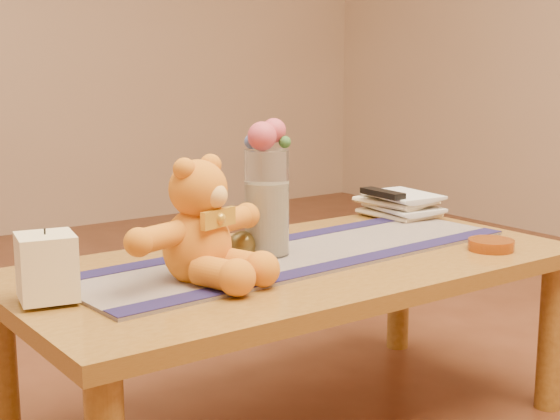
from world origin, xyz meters
TOP-DOWN VIEW (x-y plane):
  - coffee_table_top at (0.00, 0.00)m, footprint 1.40×0.70m
  - table_leg_fr at (0.64, -0.29)m, footprint 0.07×0.07m
  - table_leg_bl at (-0.64, 0.29)m, footprint 0.07×0.07m
  - table_leg_br at (0.64, 0.29)m, footprint 0.07×0.07m
  - persian_runner at (0.03, 0.03)m, footprint 1.22×0.42m
  - runner_border_near at (0.04, -0.12)m, footprint 1.20×0.13m
  - runner_border_far at (0.02, 0.17)m, footprint 1.20×0.13m
  - teddy_bear at (-0.29, -0.02)m, footprint 0.45×0.41m
  - pillar_candle at (-0.62, 0.02)m, footprint 0.13×0.13m
  - candle_wick at (-0.62, 0.02)m, footprint 0.00×0.00m
  - glass_vase at (-0.04, 0.06)m, footprint 0.11×0.11m
  - potpourri_fill at (-0.04, 0.06)m, footprint 0.09×0.09m
  - rose_left at (-0.06, 0.05)m, footprint 0.07×0.07m
  - rose_right at (-0.02, 0.07)m, footprint 0.06×0.06m
  - blue_flower_back at (-0.03, 0.10)m, footprint 0.04×0.04m
  - blue_flower_side at (-0.07, 0.08)m, footprint 0.04×0.04m
  - leaf_sprig at (-0.00, 0.04)m, footprint 0.03×0.03m
  - bronze_ball at (-0.11, 0.07)m, footprint 0.09×0.09m
  - book_bottom at (0.50, 0.24)m, footprint 0.17×0.22m
  - book_lower at (0.50, 0.23)m, footprint 0.19×0.24m
  - book_upper at (0.49, 0.24)m, footprint 0.18×0.23m
  - book_top at (0.50, 0.24)m, footprint 0.18×0.24m
  - tv_remote at (0.50, 0.23)m, footprint 0.05×0.16m
  - amber_dish at (0.47, -0.21)m, footprint 0.15×0.15m

SIDE VIEW (x-z plane):
  - table_leg_fr at x=0.64m, z-range 0.00..0.41m
  - table_leg_bl at x=-0.64m, z-range 0.00..0.41m
  - table_leg_br at x=0.64m, z-range 0.00..0.41m
  - coffee_table_top at x=0.00m, z-range 0.41..0.45m
  - persian_runner at x=0.03m, z-range 0.45..0.46m
  - runner_border_near at x=0.04m, z-range 0.46..0.46m
  - runner_border_far at x=0.02m, z-range 0.46..0.46m
  - book_bottom at x=0.50m, z-range 0.45..0.47m
  - amber_dish at x=0.47m, z-range 0.45..0.48m
  - book_lower at x=0.50m, z-range 0.47..0.49m
  - bronze_ball at x=-0.11m, z-range 0.46..0.53m
  - book_upper at x=0.49m, z-range 0.49..0.51m
  - book_top at x=0.50m, z-range 0.51..0.53m
  - pillar_candle at x=-0.62m, z-range 0.46..0.59m
  - tv_remote at x=0.50m, z-range 0.53..0.54m
  - potpourri_fill at x=-0.04m, z-range 0.46..0.64m
  - teddy_bear at x=-0.29m, z-range 0.46..0.71m
  - glass_vase at x=-0.04m, z-range 0.46..0.72m
  - candle_wick at x=-0.62m, z-range 0.59..0.60m
  - leaf_sprig at x=0.00m, z-range 0.72..0.75m
  - blue_flower_side at x=-0.07m, z-range 0.72..0.76m
  - blue_flower_back at x=-0.03m, z-range 0.72..0.77m
  - rose_left at x=-0.06m, z-range 0.72..0.79m
  - rose_right at x=-0.02m, z-range 0.73..0.79m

